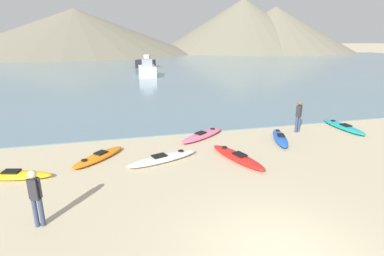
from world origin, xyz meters
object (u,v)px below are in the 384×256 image
(kayak_on_sand_1, at_px, (99,157))
(moored_boat_1, at_px, (147,70))
(person_near_foreground, at_px, (36,195))
(person_near_waterline, at_px, (299,114))
(kayak_on_sand_4, at_px, (8,175))
(kayak_on_sand_6, at_px, (343,127))
(kayak_on_sand_0, at_px, (237,157))
(kayak_on_sand_2, at_px, (202,135))
(kayak_on_sand_5, at_px, (163,158))
(moored_boat_0, at_px, (146,63))
(kayak_on_sand_3, at_px, (280,138))

(kayak_on_sand_1, relative_size, moored_boat_1, 0.57)
(person_near_foreground, relative_size, person_near_waterline, 0.96)
(person_near_waterline, relative_size, moored_boat_1, 0.40)
(kayak_on_sand_4, distance_m, moored_boat_1, 29.56)
(person_near_waterline, bearing_deg, kayak_on_sand_4, -170.20)
(kayak_on_sand_1, height_order, person_near_foreground, person_near_foreground)
(kayak_on_sand_6, bearing_deg, moored_boat_1, 107.70)
(person_near_foreground, height_order, moored_boat_1, moored_boat_1)
(kayak_on_sand_1, xyz_separation_m, person_near_foreground, (-1.39, -4.53, 0.85))
(kayak_on_sand_6, bearing_deg, kayak_on_sand_0, -160.66)
(kayak_on_sand_2, bearing_deg, kayak_on_sand_6, -3.50)
(kayak_on_sand_5, distance_m, person_near_foreground, 5.51)
(kayak_on_sand_5, height_order, moored_boat_0, moored_boat_0)
(person_near_foreground, relative_size, moored_boat_0, 0.48)
(kayak_on_sand_3, xyz_separation_m, kayak_on_sand_4, (-12.03, -1.21, -0.04))
(kayak_on_sand_2, xyz_separation_m, moored_boat_1, (-0.06, 25.65, 0.70))
(kayak_on_sand_0, bearing_deg, moored_boat_1, 91.35)
(person_near_foreground, xyz_separation_m, moored_boat_1, (6.49, 31.84, -0.12))
(kayak_on_sand_0, height_order, person_near_waterline, person_near_waterline)
(person_near_foreground, relative_size, moored_boat_1, 0.39)
(person_near_foreground, bearing_deg, person_near_waterline, 26.15)
(kayak_on_sand_0, distance_m, person_near_waterline, 5.63)
(kayak_on_sand_5, height_order, kayak_on_sand_6, kayak_on_sand_5)
(kayak_on_sand_6, bearing_deg, kayak_on_sand_1, -175.13)
(kayak_on_sand_5, bearing_deg, moored_boat_0, 85.00)
(person_near_waterline, xyz_separation_m, moored_boat_0, (-4.36, 38.17, -0.21))
(kayak_on_sand_2, relative_size, kayak_on_sand_5, 0.90)
(kayak_on_sand_2, xyz_separation_m, person_near_foreground, (-6.54, -6.19, 0.83))
(kayak_on_sand_3, xyz_separation_m, person_near_waterline, (1.73, 1.17, 0.84))
(person_near_foreground, distance_m, moored_boat_0, 44.68)
(kayak_on_sand_3, bearing_deg, person_near_waterline, 33.91)
(kayak_on_sand_0, bearing_deg, person_near_foreground, -157.35)
(kayak_on_sand_1, relative_size, kayak_on_sand_6, 0.79)
(kayak_on_sand_1, xyz_separation_m, kayak_on_sand_2, (5.16, 1.65, 0.02))
(moored_boat_0, bearing_deg, kayak_on_sand_0, -90.57)
(person_near_foreground, bearing_deg, kayak_on_sand_4, 117.68)
(kayak_on_sand_5, bearing_deg, kayak_on_sand_3, 9.68)
(kayak_on_sand_4, bearing_deg, kayak_on_sand_5, 1.58)
(kayak_on_sand_1, relative_size, kayak_on_sand_2, 0.84)
(kayak_on_sand_4, height_order, moored_boat_1, moored_boat_1)
(kayak_on_sand_5, bearing_deg, kayak_on_sand_0, -11.84)
(kayak_on_sand_0, distance_m, kayak_on_sand_2, 3.26)
(kayak_on_sand_0, xyz_separation_m, kayak_on_sand_6, (7.67, 2.69, -0.02))
(kayak_on_sand_4, distance_m, moored_boat_0, 41.63)
(kayak_on_sand_3, bearing_deg, moored_boat_1, 97.79)
(kayak_on_sand_0, xyz_separation_m, kayak_on_sand_4, (-8.99, 0.49, -0.01))
(kayak_on_sand_1, xyz_separation_m, kayak_on_sand_5, (2.66, -0.89, 0.01))
(kayak_on_sand_0, relative_size, person_near_foreground, 1.94)
(kayak_on_sand_1, bearing_deg, kayak_on_sand_5, -18.52)
(kayak_on_sand_1, bearing_deg, kayak_on_sand_6, 4.87)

